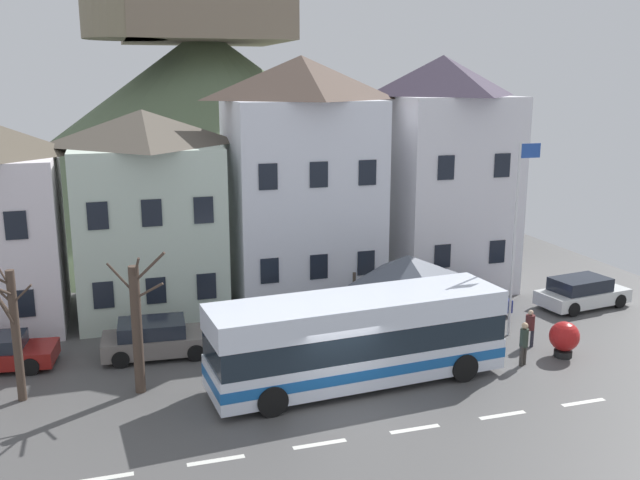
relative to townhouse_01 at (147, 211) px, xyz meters
The scene contains 17 objects.
ground_plane 14.14m from the townhouse_01, 67.09° to the right, with size 40.00×60.00×0.07m.
townhouse_01 is the anchor object (origin of this frame).
townhouse_02 7.13m from the townhouse_01, ahead, with size 6.63×5.34×11.29m.
townhouse_03 14.48m from the townhouse_01, ahead, with size 5.73×6.97×11.39m.
hilltop_castle 20.93m from the townhouse_01, 74.33° to the left, with size 38.23×38.23×21.60m.
transit_bus 12.55m from the townhouse_01, 59.43° to the right, with size 10.49×3.41×3.10m.
bus_shelter 11.95m from the townhouse_01, 35.79° to the right, with size 3.60×3.60×3.44m.
parked_car_00 7.06m from the townhouse_01, 92.37° to the right, with size 4.21×2.22×1.39m.
parked_car_02 14.55m from the townhouse_01, 21.36° to the right, with size 4.45×2.09×1.28m.
parked_car_03 20.15m from the townhouse_01, 17.05° to the right, with size 4.48×2.40×1.39m.
pedestrian_00 17.06m from the townhouse_01, 34.06° to the right, with size 0.36×0.36×1.50m.
pedestrian_01 16.97m from the townhouse_01, 40.95° to the right, with size 0.33×0.31×1.65m.
public_bench 11.77m from the townhouse_01, 26.41° to the right, with size 1.54×0.48×0.87m.
flagpole 15.96m from the townhouse_01, 30.14° to the right, with size 0.95×0.10×7.89m.
harbour_buoy 18.32m from the townhouse_01, 36.34° to the right, with size 1.13×1.13×1.38m.
bare_tree_00 10.00m from the townhouse_01, 119.31° to the right, with size 1.54×1.93×4.75m.
bare_tree_02 9.34m from the townhouse_01, 96.36° to the right, with size 1.86×0.97×4.94m.
Camera 1 is at (-6.91, -19.29, 10.31)m, focal length 39.30 mm.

